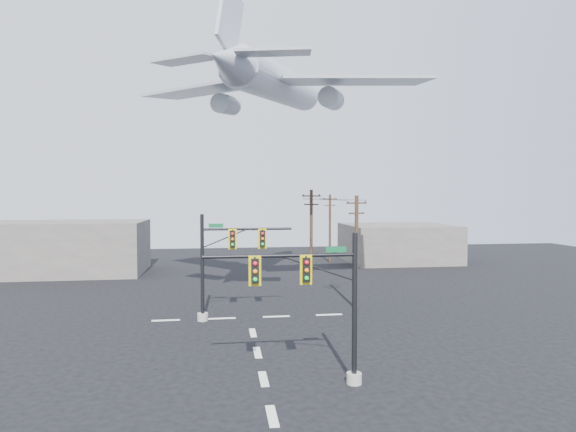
{
  "coord_description": "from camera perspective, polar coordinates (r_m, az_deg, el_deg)",
  "views": [
    {
      "loc": [
        -2.01,
        -23.1,
        8.98
      ],
      "look_at": [
        1.91,
        5.0,
        7.78
      ],
      "focal_mm": 30.0,
      "sensor_mm": 36.0,
      "label": 1
    }
  ],
  "objects": [
    {
      "name": "ground",
      "position": [
        24.86,
        -2.92,
        -18.74
      ],
      "size": [
        120.0,
        120.0,
        0.0
      ],
      "primitive_type": "plane",
      "color": "black",
      "rests_on": "ground"
    },
    {
      "name": "lane_markings",
      "position": [
        29.88,
        -3.84,
        -15.04
      ],
      "size": [
        14.0,
        21.2,
        0.01
      ],
      "color": "white",
      "rests_on": "ground"
    },
    {
      "name": "airliner",
      "position": [
        43.14,
        -1.19,
        15.24
      ],
      "size": [
        24.31,
        26.58,
        7.23
      ],
      "rotation": [
        0.0,
        -0.09,
        1.16
      ],
      "color": "#A3A7AF"
    },
    {
      "name": "signal_mast_far",
      "position": [
        34.98,
        -7.87,
        -5.64
      ],
      "size": [
        6.83,
        0.84,
        7.66
      ],
      "color": "#9A988C",
      "rests_on": "ground"
    },
    {
      "name": "building_right",
      "position": [
        67.82,
        12.86,
        -3.12
      ],
      "size": [
        14.0,
        12.0,
        5.0
      ],
      "primitive_type": "cube",
      "color": "slate",
      "rests_on": "ground"
    },
    {
      "name": "signal_mast_near",
      "position": [
        22.95,
        4.12,
        -10.34
      ],
      "size": [
        7.47,
        0.8,
        7.23
      ],
      "color": "#9A988C",
      "rests_on": "ground"
    },
    {
      "name": "power_lines",
      "position": [
        51.23,
        4.44,
        2.06
      ],
      "size": [
        7.03,
        26.47,
        0.09
      ],
      "color": "black"
    },
    {
      "name": "utility_pole_b",
      "position": [
        49.52,
        2.77,
        -2.16
      ],
      "size": [
        1.84,
        0.88,
        9.59
      ],
      "rotation": [
        0.0,
        0.0,
        -0.4
      ],
      "color": "#432A1C",
      "rests_on": "ground"
    },
    {
      "name": "utility_pole_c",
      "position": [
        64.87,
        4.99,
        -1.29
      ],
      "size": [
        1.87,
        0.31,
        9.15
      ],
      "rotation": [
        0.0,
        0.0,
        -0.01
      ],
      "color": "#432A1C",
      "rests_on": "ground"
    },
    {
      "name": "building_left",
      "position": [
        61.12,
        -25.05,
        -3.42
      ],
      "size": [
        18.0,
        10.0,
        6.0
      ],
      "primitive_type": "cube",
      "color": "slate",
      "rests_on": "ground"
    },
    {
      "name": "utility_pole_a",
      "position": [
        38.36,
        8.11,
        -4.0
      ],
      "size": [
        1.75,
        0.65,
        8.99
      ],
      "rotation": [
        0.0,
        0.0,
        0.3
      ],
      "color": "#432A1C",
      "rests_on": "ground"
    }
  ]
}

